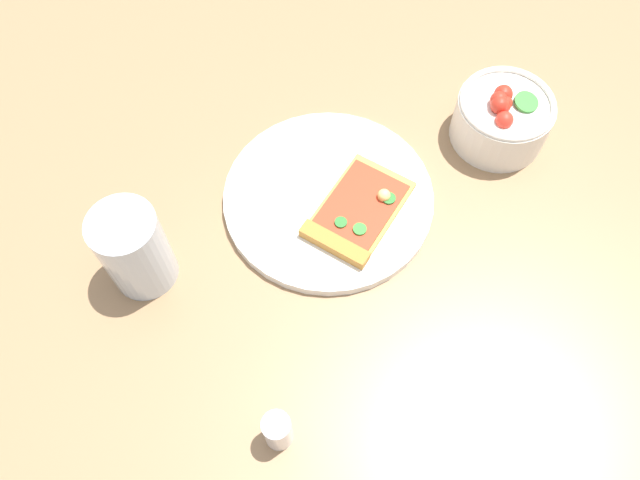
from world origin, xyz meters
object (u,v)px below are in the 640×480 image
at_px(pepper_shaker, 277,430).
at_px(plate, 328,198).
at_px(salad_bowl, 502,118).
at_px(soda_glass, 136,253).
at_px(pizza_slice_main, 356,214).

bearing_deg(pepper_shaker, plate, 46.29).
bearing_deg(salad_bowl, plate, 171.26).
bearing_deg(soda_glass, plate, -7.82).
relative_size(plate, salad_bowl, 2.13).
distance_m(plate, soda_glass, 0.25).
xyz_separation_m(salad_bowl, pepper_shaker, (-0.46, -0.18, -0.00)).
relative_size(pizza_slice_main, salad_bowl, 1.31).
height_order(salad_bowl, pepper_shaker, salad_bowl).
bearing_deg(soda_glass, pizza_slice_main, -17.30).
relative_size(salad_bowl, pepper_shaker, 1.70).
bearing_deg(salad_bowl, soda_glass, 171.71).
height_order(soda_glass, pepper_shaker, soda_glass).
distance_m(plate, pizza_slice_main, 0.05).
bearing_deg(plate, soda_glass, 172.18).
bearing_deg(pepper_shaker, soda_glass, 97.42).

